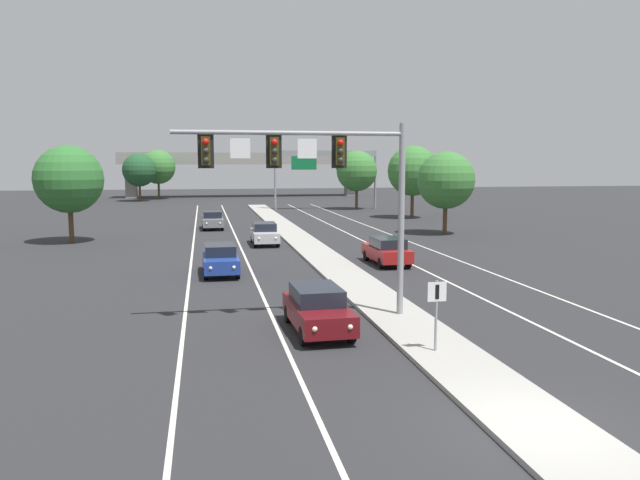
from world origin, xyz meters
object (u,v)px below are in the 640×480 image
Objects in this scene: car_oncoming_darkred at (317,309)px; tree_far_right_c at (413,171)px; median_sign_post at (437,305)px; car_receding_red at (387,250)px; overhead_signal_mast at (323,173)px; car_oncoming_blue at (220,259)px; car_oncoming_grey at (213,220)px; tree_far_left_c at (139,170)px; tree_far_right_a at (357,171)px; car_oncoming_silver at (265,233)px; highway_sign_gantry at (326,161)px; tree_far_left_b at (69,179)px; tree_far_right_b at (446,180)px; tree_far_left_a at (158,167)px.

tree_far_right_c reaches higher than car_oncoming_darkred.
car_receding_red is (3.54, 16.68, -0.77)m from median_sign_post.
overhead_signal_mast reaches higher than car_oncoming_blue.
car_receding_red is (9.69, -21.56, 0.00)m from car_oncoming_grey.
tree_far_right_a is (28.84, -22.20, 0.06)m from tree_far_left_c.
car_oncoming_silver is 0.58× the size of tree_far_right_c.
median_sign_post is 0.49× the size of car_oncoming_blue.
highway_sign_gantry is at bearing 81.86° from median_sign_post.
tree_far_left_b reaches higher than car_oncoming_grey.
overhead_signal_mast is at bearing -120.86° from tree_far_right_b.
tree_far_left_a is at bearing 115.71° from tree_far_right_b.
overhead_signal_mast reaches higher than tree_far_right_b.
car_oncoming_blue is at bearing 111.74° from median_sign_post.
tree_far_right_a reaches higher than car_oncoming_darkred.
car_oncoming_blue is 12.00m from car_oncoming_silver.
car_oncoming_grey is at bearing 99.14° from median_sign_post.
tree_far_right_b reaches higher than car_oncoming_grey.
car_oncoming_darkred is 0.63× the size of tree_far_left_b.
car_oncoming_silver is 1.00× the size of car_receding_red.
car_oncoming_blue is at bearing -80.96° from tree_far_left_c.
car_oncoming_silver is at bearing 89.93° from overhead_signal_mast.
car_oncoming_grey is 0.60× the size of tree_far_right_a.
tree_far_left_a is (-22.51, 26.71, -0.92)m from highway_sign_gantry.
tree_far_left_c reaches higher than overhead_signal_mast.
car_oncoming_silver is 55.87m from tree_far_left_c.
median_sign_post is 0.32× the size of tree_far_right_b.
median_sign_post is at bearing -80.86° from car_oncoming_grey.
car_receding_red is 71.62m from tree_far_left_a.
tree_far_left_a is (-7.88, 47.73, 4.43)m from car_oncoming_grey.
car_oncoming_darkred is at bearing -108.55° from overhead_signal_mast.
tree_far_right_a reaches higher than median_sign_post.
tree_far_left_a is (-11.40, 81.31, -0.29)m from overhead_signal_mast.
tree_far_right_c is at bearing -54.46° from tree_far_left_a.
tree_far_right_c reaches higher than car_oncoming_blue.
highway_sign_gantry reaches higher than tree_far_left_b.
car_receding_red is 0.34× the size of highway_sign_gantry.
tree_far_right_a is at bearing 78.12° from median_sign_post.
car_oncoming_blue and car_oncoming_silver have the same top height.
car_receding_red is at bearing 62.82° from overhead_signal_mast.
car_oncoming_blue and car_receding_red have the same top height.
car_receding_red is 0.66× the size of tree_far_right_b.
tree_far_right_a is 1.04× the size of tree_far_left_b.
car_oncoming_silver is 0.62× the size of tree_far_left_b.
tree_far_left_b is (-13.97, 3.59, 3.87)m from car_oncoming_silver.
tree_far_right_c is 50.10m from tree_far_left_a.
tree_far_right_a is 0.93× the size of tree_far_left_a.
car_oncoming_blue is 71.25m from tree_far_left_a.
tree_far_right_a is (14.92, 31.77, 4.05)m from car_oncoming_silver.
car_oncoming_blue is 46.62m from highway_sign_gantry.
highway_sign_gantry is 1.65× the size of tree_far_left_a.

